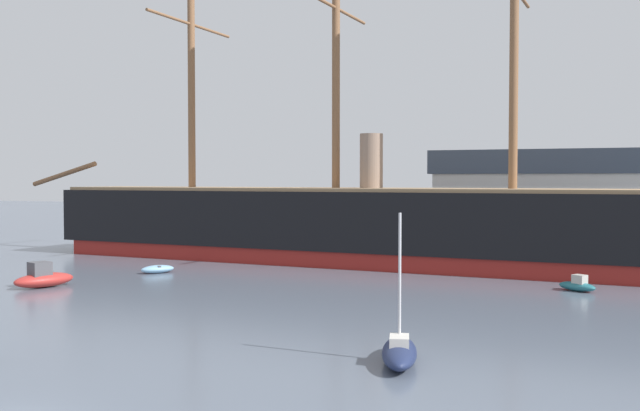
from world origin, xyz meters
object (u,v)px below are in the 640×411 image
object	(u,v)px
tall_ship	(336,223)
sailboat_far_left	(166,244)
motorboat_distant_centre	(406,245)
motorboat_mid_left	(43,278)
sailboat_foreground_right	(399,351)
dinghy_alongside_bow	(158,269)
motorboat_alongside_stern	(577,285)

from	to	relation	value
tall_ship	sailboat_far_left	bearing A→B (deg)	161.79
sailboat_far_left	motorboat_distant_centre	bearing A→B (deg)	12.98
tall_ship	motorboat_mid_left	xyz separation A→B (m)	(-15.95, -22.54, -3.20)
motorboat_distant_centre	sailboat_foreground_right	bearing A→B (deg)	-77.49
dinghy_alongside_bow	sailboat_far_left	bearing A→B (deg)	120.21
sailboat_far_left	motorboat_distant_centre	distance (m)	28.72
sailboat_foreground_right	motorboat_distant_centre	bearing A→B (deg)	102.51
sailboat_far_left	motorboat_distant_centre	xyz separation A→B (m)	(27.98, 6.45, 0.13)
sailboat_foreground_right	motorboat_mid_left	world-z (taller)	sailboat_foreground_right
tall_ship	motorboat_alongside_stern	world-z (taller)	tall_ship
sailboat_foreground_right	dinghy_alongside_bow	distance (m)	35.54
sailboat_foreground_right	motorboat_alongside_stern	world-z (taller)	sailboat_foreground_right
dinghy_alongside_bow	sailboat_far_left	size ratio (longest dim) A/B	0.57
tall_ship	sailboat_far_left	distance (m)	25.73
sailboat_foreground_right	motorboat_mid_left	size ratio (longest dim) A/B	1.33
tall_ship	motorboat_distant_centre	size ratio (longest dim) A/B	17.12
dinghy_alongside_bow	motorboat_alongside_stern	world-z (taller)	motorboat_alongside_stern
tall_ship	motorboat_distant_centre	bearing A→B (deg)	75.40
tall_ship	dinghy_alongside_bow	distance (m)	17.90
tall_ship	motorboat_distant_centre	distance (m)	15.27
motorboat_mid_left	motorboat_distant_centre	xyz separation A→B (m)	(19.71, 36.96, -0.10)
motorboat_alongside_stern	sailboat_far_left	xyz separation A→B (m)	(-46.57, 18.79, 0.03)
motorboat_alongside_stern	motorboat_distant_centre	xyz separation A→B (m)	(-18.59, 25.24, 0.16)
motorboat_alongside_stern	motorboat_mid_left	bearing A→B (deg)	-162.98
sailboat_foreground_right	motorboat_distant_centre	xyz separation A→B (m)	(-11.07, 49.90, 0.03)
sailboat_foreground_right	dinghy_alongside_bow	size ratio (longest dim) A/B	2.13
motorboat_alongside_stern	motorboat_distant_centre	size ratio (longest dim) A/B	0.72
sailboat_far_left	motorboat_alongside_stern	bearing A→B (deg)	-21.98
dinghy_alongside_bow	motorboat_distant_centre	xyz separation A→B (m)	(16.06, 26.94, 0.24)
motorboat_alongside_stern	motorboat_distant_centre	world-z (taller)	motorboat_distant_centre
motorboat_alongside_stern	sailboat_foreground_right	bearing A→B (deg)	-106.96
motorboat_alongside_stern	sailboat_far_left	bearing A→B (deg)	158.02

